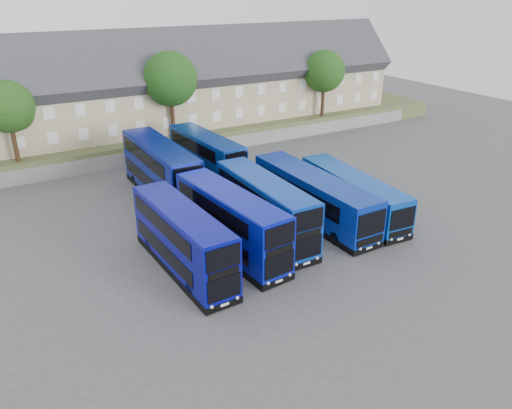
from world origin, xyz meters
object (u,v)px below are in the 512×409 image
object	(u,v)px
tree_mid	(171,81)
tree_far	(329,60)
dd_front_mid	(231,224)
tree_east	(325,73)
tree_west	(9,108)
coach_east_a	(313,198)
dd_front_left	(183,241)

from	to	relation	value
tree_mid	tree_far	distance (m)	26.80
dd_front_mid	tree_east	distance (m)	34.11
tree_west	tree_mid	distance (m)	16.04
tree_far	coach_east_a	bearing A→B (deg)	-128.97
coach_east_a	tree_mid	xyz separation A→B (m)	(-3.30, 21.56, 6.26)
dd_front_mid	coach_east_a	distance (m)	8.42
tree_west	tree_far	distance (m)	42.58
dd_front_mid	coach_east_a	xyz separation A→B (m)	(8.26, 1.61, -0.38)
dd_front_left	tree_west	world-z (taller)	tree_west
dd_front_left	coach_east_a	bearing A→B (deg)	7.86
dd_front_mid	tree_west	xyz separation A→B (m)	(-11.05, 22.67, 4.86)
dd_front_left	coach_east_a	size ratio (longest dim) A/B	0.82
dd_front_left	tree_east	bearing A→B (deg)	36.27
dd_front_mid	tree_west	size ratio (longest dim) A/B	1.49
dd_front_left	tree_far	distance (m)	46.49
tree_east	tree_far	xyz separation A→B (m)	(6.00, 7.00, 0.34)
coach_east_a	tree_east	xyz separation A→B (m)	(16.70, 21.06, 5.58)
dd_front_left	tree_east	xyz separation A→B (m)	(28.79, 23.32, 5.25)
dd_front_mid	coach_east_a	size ratio (longest dim) A/B	0.84
coach_east_a	dd_front_mid	bearing A→B (deg)	-169.84
tree_east	coach_east_a	bearing A→B (deg)	-128.41
dd_front_mid	tree_far	bearing A→B (deg)	38.49
tree_west	tree_mid	xyz separation A→B (m)	(16.00, 0.50, 1.02)
dd_front_mid	tree_mid	distance (m)	24.42
tree_west	tree_mid	size ratio (longest dim) A/B	0.83
tree_east	tree_far	distance (m)	9.23
tree_far	dd_front_mid	bearing A→B (deg)	-136.21
dd_front_left	tree_west	bearing A→B (deg)	104.44
tree_east	tree_far	size ratio (longest dim) A/B	0.94
tree_east	tree_west	bearing A→B (deg)	-180.00
dd_front_mid	tree_far	size ratio (longest dim) A/B	1.31
tree_west	tree_far	world-z (taller)	tree_far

